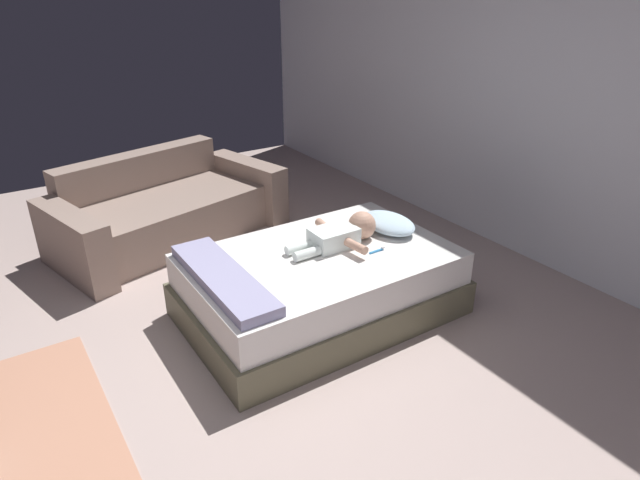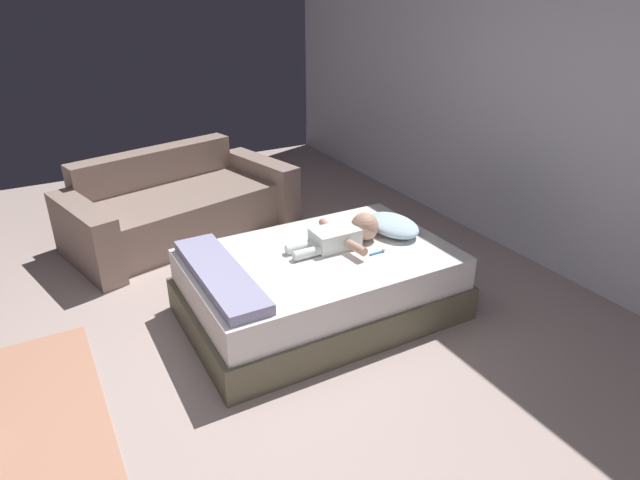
# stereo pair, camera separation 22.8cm
# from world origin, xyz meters

# --- Properties ---
(ground_plane) EXTENTS (8.00, 8.00, 0.00)m
(ground_plane) POSITION_xyz_m (0.00, 0.00, 0.00)
(ground_plane) COLOR #AF9992
(wall_behind_bed) EXTENTS (8.00, 0.12, 2.64)m
(wall_behind_bed) POSITION_xyz_m (0.00, 3.00, 1.32)
(wall_behind_bed) COLOR silver
(wall_behind_bed) RESTS_ON ground_plane
(bed) EXTENTS (1.13, 1.75, 0.45)m
(bed) POSITION_xyz_m (-0.26, 1.08, 0.22)
(bed) COLOR brown
(bed) RESTS_ON ground_plane
(pillow) EXTENTS (0.45, 0.30, 0.10)m
(pillow) POSITION_xyz_m (-0.32, 1.69, 0.50)
(pillow) COLOR silver
(pillow) RESTS_ON bed
(baby) EXTENTS (0.55, 0.66, 0.19)m
(baby) POSITION_xyz_m (-0.31, 1.29, 0.52)
(baby) COLOR white
(baby) RESTS_ON bed
(toothbrush) EXTENTS (0.01, 0.12, 0.02)m
(toothbrush) POSITION_xyz_m (-0.09, 1.41, 0.46)
(toothbrush) COLOR #3897E3
(toothbrush) RESTS_ON bed
(couch) EXTENTS (1.39, 2.06, 0.69)m
(couch) POSITION_xyz_m (-2.02, 0.61, 0.25)
(couch) COLOR gray
(couch) RESTS_ON ground_plane
(blanket) EXTENTS (1.02, 0.26, 0.06)m
(blanket) POSITION_xyz_m (-0.26, 0.40, 0.48)
(blanket) COLOR #9592B7
(blanket) RESTS_ON bed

